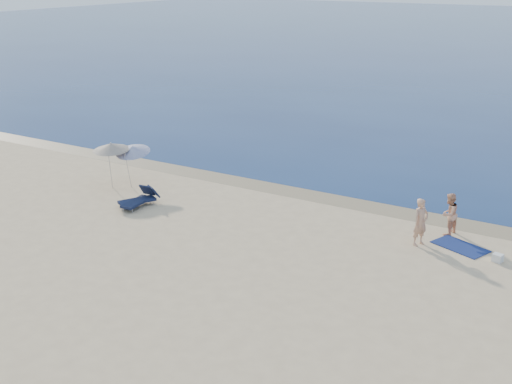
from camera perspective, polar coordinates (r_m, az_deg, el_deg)
wet_sand_strip at (r=28.65m, az=9.27°, el=-1.07°), size 240.00×1.60×0.00m
person_left at (r=24.67m, az=14.43°, el=-2.61°), size 0.69×0.79×1.82m
person_right at (r=25.98m, az=16.78°, el=-1.88°), size 0.83×0.96×1.67m
beach_towel at (r=25.22m, az=17.69°, el=-4.65°), size 2.23×1.74×0.03m
white_bag at (r=24.41m, az=20.69°, el=-5.50°), size 0.40×0.36×0.29m
umbrella_near at (r=30.67m, az=-10.92°, el=3.74°), size 1.94×1.96×2.15m
umbrella_far at (r=30.66m, az=-12.76°, el=3.95°), size 2.03×2.04×2.26m
lounger_left at (r=28.42m, az=-10.40°, el=-0.70°), size 0.74×1.85×0.80m
lounger_right at (r=28.52m, az=-10.26°, el=-0.61°), size 1.38×1.86×0.79m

